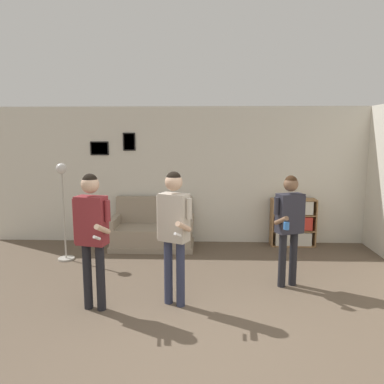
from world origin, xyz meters
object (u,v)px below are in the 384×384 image
at_px(person_player_foreground_center, 174,224).
at_px(drinking_cup, 291,196).
at_px(bookshelf, 293,222).
at_px(floor_lamp, 63,197).
at_px(person_player_foreground_left, 92,227).
at_px(person_watcher_holding_cup, 290,220).
at_px(couch, 153,231).

xyz_separation_m(person_player_foreground_center, drinking_cup, (2.04, 2.64, -0.09)).
height_order(bookshelf, floor_lamp, floor_lamp).
distance_m(person_player_foreground_left, person_watcher_holding_cup, 2.70).
xyz_separation_m(person_player_foreground_center, person_watcher_holding_cup, (1.58, 0.65, -0.09)).
relative_size(couch, person_player_foreground_left, 0.91).
distance_m(bookshelf, person_player_foreground_left, 4.22).
relative_size(bookshelf, person_watcher_holding_cup, 0.58).
xyz_separation_m(bookshelf, drinking_cup, (-0.06, 0.00, 0.52)).
bearing_deg(person_watcher_holding_cup, drinking_cup, 76.93).
xyz_separation_m(couch, person_player_foreground_center, (0.62, -2.45, 0.76)).
xyz_separation_m(bookshelf, person_player_foreground_center, (-2.11, -2.64, 0.61)).
relative_size(couch, person_watcher_holding_cup, 0.97).
bearing_deg(person_player_foreground_left, floor_lamp, 119.85).
relative_size(couch, floor_lamp, 0.93).
height_order(floor_lamp, person_player_foreground_center, person_player_foreground_center).
xyz_separation_m(floor_lamp, drinking_cup, (4.08, 0.98, -0.12)).
bearing_deg(drinking_cup, person_watcher_holding_cup, -103.07).
distance_m(person_player_foreground_center, drinking_cup, 3.34).
bearing_deg(bookshelf, couch, -175.98).
xyz_separation_m(person_player_foreground_left, person_watcher_holding_cup, (2.57, 0.81, -0.08)).
bearing_deg(floor_lamp, person_player_foreground_center, -39.25).
xyz_separation_m(floor_lamp, person_player_foreground_left, (1.05, -1.83, -0.04)).
height_order(couch, person_watcher_holding_cup, person_watcher_holding_cup).
xyz_separation_m(bookshelf, person_watcher_holding_cup, (-0.53, -1.99, 0.52)).
bearing_deg(person_watcher_holding_cup, bookshelf, 75.20).
bearing_deg(couch, drinking_cup, 4.11).
bearing_deg(person_player_foreground_left, couch, 81.89).
height_order(floor_lamp, person_player_foreground_left, person_player_foreground_left).
relative_size(person_player_foreground_left, person_player_foreground_center, 0.99).
xyz_separation_m(couch, floor_lamp, (-1.42, -0.79, 0.80)).
bearing_deg(floor_lamp, drinking_cup, 13.51).
relative_size(person_player_foreground_center, person_watcher_holding_cup, 1.07).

